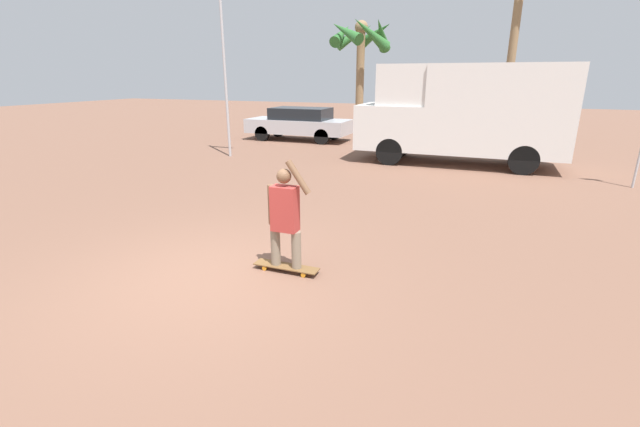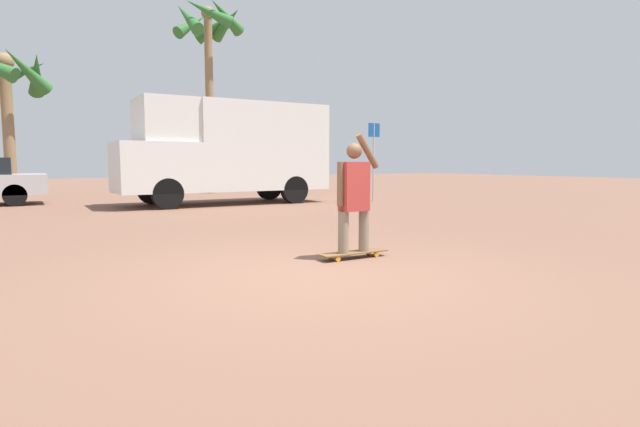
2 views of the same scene
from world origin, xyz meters
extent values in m
plane|color=brown|center=(0.00, 0.00, 0.00)|extent=(80.00, 80.00, 0.00)
cube|color=brown|center=(1.00, 0.67, 0.08)|extent=(0.99, 0.23, 0.02)
cylinder|color=orange|center=(0.69, 0.57, 0.03)|extent=(0.07, 0.03, 0.07)
cylinder|color=orange|center=(0.69, 0.76, 0.03)|extent=(0.07, 0.03, 0.07)
cylinder|color=orange|center=(1.31, 0.57, 0.03)|extent=(0.07, 0.03, 0.07)
cylinder|color=orange|center=(1.31, 0.76, 0.03)|extent=(0.07, 0.03, 0.07)
cylinder|color=gray|center=(0.83, 0.67, 0.36)|extent=(0.14, 0.14, 0.55)
cylinder|color=gray|center=(1.17, 0.67, 0.36)|extent=(0.14, 0.14, 0.55)
cube|color=#B23833|center=(1.00, 0.67, 0.96)|extent=(0.37, 0.22, 0.65)
sphere|color=brown|center=(1.00, 0.67, 1.43)|extent=(0.21, 0.21, 0.21)
cylinder|color=brown|center=(0.78, 0.67, 1.00)|extent=(0.09, 0.09, 0.58)
cylinder|color=brown|center=(1.22, 0.67, 1.43)|extent=(0.37, 0.09, 0.48)
cylinder|color=black|center=(0.64, 9.09, 0.43)|extent=(0.85, 0.28, 0.85)
cylinder|color=black|center=(0.64, 10.96, 0.43)|extent=(0.85, 0.28, 0.85)
cylinder|color=black|center=(4.58, 9.09, 0.43)|extent=(0.85, 0.28, 0.85)
cylinder|color=black|center=(4.58, 10.96, 0.43)|extent=(0.85, 0.28, 0.85)
cube|color=white|center=(0.54, 10.02, 1.14)|extent=(2.22, 2.15, 1.43)
cube|color=black|center=(0.10, 10.02, 1.42)|extent=(0.04, 1.83, 0.71)
cube|color=white|center=(3.72, 10.02, 1.76)|extent=(4.13, 2.15, 2.68)
cube|color=white|center=(0.88, 10.02, 2.48)|extent=(1.56, 1.98, 1.25)
cylinder|color=black|center=(-2.97, 12.35, 0.32)|extent=(0.65, 0.22, 0.65)
cylinder|color=black|center=(-2.97, 13.90, 0.32)|extent=(0.65, 0.22, 0.65)
cylinder|color=#8E704C|center=(4.05, 15.50, 3.66)|extent=(0.33, 0.33, 7.31)
sphere|color=#8E704C|center=(4.05, 15.50, 7.31)|extent=(0.53, 0.53, 0.53)
cone|color=#2D6B2D|center=(4.95, 15.72, 7.06)|extent=(0.95, 1.95, 1.29)
cone|color=#2D6B2D|center=(4.61, 16.24, 7.01)|extent=(1.78, 1.51, 1.44)
cone|color=#2D6B2D|center=(3.65, 16.33, 7.00)|extent=(1.87, 1.26, 1.46)
cone|color=#2D6B2D|center=(3.16, 15.28, 6.96)|extent=(0.93, 1.83, 1.57)
cone|color=#2D6B2D|center=(3.80, 14.62, 7.09)|extent=(1.97, 1.02, 1.21)
cone|color=#2D6B2D|center=(4.51, 14.70, 7.07)|extent=(1.89, 1.39, 1.28)
cylinder|color=#8E704C|center=(-3.11, 18.25, 2.56)|extent=(0.42, 0.42, 5.12)
sphere|color=#8E704C|center=(-3.11, 18.25, 5.12)|extent=(0.67, 0.67, 0.67)
cone|color=#2D6B2D|center=(-2.04, 18.27, 4.75)|extent=(0.62, 2.09, 1.71)
cone|color=#2D6B2D|center=(-2.60, 19.19, 4.87)|extent=(2.21, 1.58, 1.37)
cone|color=#2D6B2D|center=(-2.40, 17.46, 4.75)|extent=(1.96, 1.83, 1.71)
cylinder|color=#B7B7BC|center=(7.15, 8.41, 1.27)|extent=(0.06, 0.06, 2.55)
cube|color=#19519E|center=(7.15, 8.40, 2.33)|extent=(0.44, 0.02, 0.44)
camera|label=1|loc=(3.56, -4.49, 2.74)|focal=24.00mm
camera|label=2|loc=(-2.78, -4.77, 1.28)|focal=28.00mm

